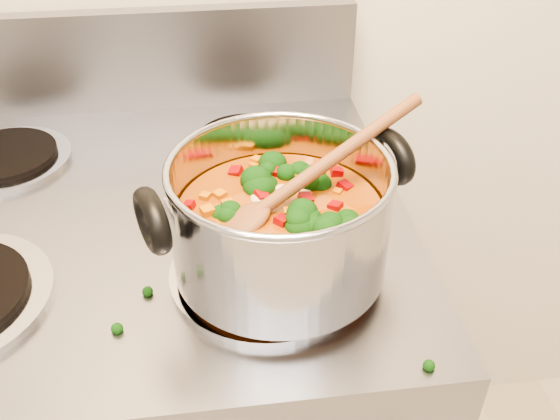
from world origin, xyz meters
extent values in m
cube|color=gray|center=(-0.03, 1.46, 1.00)|extent=(0.73, 0.03, 0.16)
cylinder|color=#A5A5AD|center=(0.14, 1.02, 0.92)|extent=(0.22, 0.22, 0.01)
cylinder|color=black|center=(0.14, 1.02, 0.93)|extent=(0.17, 0.17, 0.01)
cylinder|color=#A5A5AD|center=(-0.20, 1.30, 0.92)|extent=(0.18, 0.18, 0.01)
cylinder|color=black|center=(-0.20, 1.30, 0.93)|extent=(0.14, 0.14, 0.01)
cylinder|color=#A5A5AD|center=(0.14, 1.30, 0.92)|extent=(0.18, 0.18, 0.01)
cylinder|color=black|center=(0.14, 1.30, 0.93)|extent=(0.14, 0.14, 0.01)
cylinder|color=#A9A9B1|center=(0.15, 1.01, 1.00)|extent=(0.23, 0.23, 0.12)
torus|color=#A9A9B1|center=(0.15, 1.01, 1.06)|extent=(0.23, 0.23, 0.01)
cylinder|color=#8D340C|center=(0.15, 1.01, 0.98)|extent=(0.21, 0.21, 0.08)
torus|color=black|center=(0.03, 0.97, 1.04)|extent=(0.04, 0.08, 0.08)
torus|color=black|center=(0.28, 1.06, 1.04)|extent=(0.04, 0.08, 0.08)
ellipsoid|color=black|center=(0.14, 1.06, 1.01)|extent=(0.04, 0.04, 0.03)
ellipsoid|color=black|center=(0.13, 1.06, 1.01)|extent=(0.04, 0.04, 0.03)
ellipsoid|color=black|center=(0.13, 1.01, 1.01)|extent=(0.04, 0.04, 0.03)
ellipsoid|color=black|center=(0.21, 1.06, 1.01)|extent=(0.04, 0.04, 0.03)
ellipsoid|color=black|center=(0.13, 1.01, 1.01)|extent=(0.04, 0.04, 0.03)
ellipsoid|color=black|center=(0.18, 0.98, 1.01)|extent=(0.04, 0.04, 0.03)
ellipsoid|color=black|center=(0.10, 1.00, 1.01)|extent=(0.04, 0.04, 0.03)
ellipsoid|color=black|center=(0.15, 0.94, 1.01)|extent=(0.04, 0.04, 0.03)
ellipsoid|color=black|center=(0.21, 1.02, 1.01)|extent=(0.04, 0.04, 0.03)
ellipsoid|color=black|center=(0.18, 1.09, 1.01)|extent=(0.04, 0.04, 0.03)
ellipsoid|color=black|center=(0.13, 1.06, 1.01)|extent=(0.04, 0.04, 0.03)
ellipsoid|color=#8E0805|center=(0.11, 1.09, 1.01)|extent=(0.01, 0.01, 0.01)
ellipsoid|color=#8E0805|center=(0.17, 0.97, 1.01)|extent=(0.01, 0.01, 0.01)
ellipsoid|color=#8E0805|center=(0.21, 0.94, 1.01)|extent=(0.01, 0.01, 0.01)
ellipsoid|color=#8E0805|center=(0.21, 1.01, 1.01)|extent=(0.01, 0.01, 0.01)
ellipsoid|color=#8E0805|center=(0.07, 1.03, 1.01)|extent=(0.01, 0.01, 0.01)
ellipsoid|color=#8E0805|center=(0.16, 1.07, 1.01)|extent=(0.01, 0.01, 0.01)
ellipsoid|color=#8E0805|center=(0.10, 0.96, 1.01)|extent=(0.01, 0.01, 0.01)
ellipsoid|color=#8E0805|center=(0.18, 1.08, 1.01)|extent=(0.01, 0.01, 0.01)
ellipsoid|color=#8E0805|center=(0.18, 1.10, 1.01)|extent=(0.01, 0.01, 0.01)
ellipsoid|color=#8E0805|center=(0.17, 0.99, 1.01)|extent=(0.01, 0.01, 0.01)
ellipsoid|color=#8E0805|center=(0.15, 1.02, 1.01)|extent=(0.01, 0.01, 0.01)
ellipsoid|color=#8E0805|center=(0.16, 0.92, 1.01)|extent=(0.01, 0.01, 0.01)
ellipsoid|color=#8E0805|center=(0.22, 0.96, 1.01)|extent=(0.01, 0.01, 0.01)
ellipsoid|color=#8E0805|center=(0.19, 0.95, 1.01)|extent=(0.01, 0.01, 0.01)
ellipsoid|color=#A95B09|center=(0.16, 0.96, 1.01)|extent=(0.01, 0.01, 0.01)
ellipsoid|color=#A95B09|center=(0.21, 1.05, 1.01)|extent=(0.01, 0.01, 0.01)
ellipsoid|color=#A95B09|center=(0.12, 1.08, 1.01)|extent=(0.01, 0.01, 0.01)
ellipsoid|color=#A95B09|center=(0.14, 0.96, 1.01)|extent=(0.01, 0.01, 0.01)
ellipsoid|color=#A95B09|center=(0.22, 1.01, 1.01)|extent=(0.01, 0.01, 0.01)
ellipsoid|color=#A95B09|center=(0.09, 0.97, 1.01)|extent=(0.01, 0.01, 0.01)
ellipsoid|color=#A95B09|center=(0.20, 1.08, 1.01)|extent=(0.01, 0.01, 0.01)
ellipsoid|color=#A95B09|center=(0.11, 1.00, 1.01)|extent=(0.01, 0.01, 0.01)
ellipsoid|color=#A95B09|center=(0.19, 1.02, 1.01)|extent=(0.01, 0.01, 0.01)
ellipsoid|color=#A95B09|center=(0.23, 1.01, 1.01)|extent=(0.01, 0.01, 0.01)
ellipsoid|color=#A95B09|center=(0.17, 1.06, 1.01)|extent=(0.01, 0.01, 0.01)
ellipsoid|color=#A95B09|center=(0.21, 1.05, 1.01)|extent=(0.01, 0.01, 0.01)
ellipsoid|color=tan|center=(0.23, 1.07, 1.01)|extent=(0.02, 0.02, 0.01)
ellipsoid|color=tan|center=(0.15, 0.97, 1.01)|extent=(0.02, 0.02, 0.01)
ellipsoid|color=tan|center=(0.11, 0.99, 1.01)|extent=(0.02, 0.02, 0.01)
ellipsoid|color=tan|center=(0.22, 1.07, 1.01)|extent=(0.02, 0.02, 0.01)
ellipsoid|color=tan|center=(0.12, 1.02, 1.01)|extent=(0.02, 0.02, 0.01)
ellipsoid|color=brown|center=(0.11, 1.00, 1.01)|extent=(0.08, 0.07, 0.04)
cylinder|color=brown|center=(0.21, 1.04, 1.05)|extent=(0.21, 0.11, 0.09)
ellipsoid|color=black|center=(0.26, 1.16, 0.92)|extent=(0.01, 0.01, 0.01)
ellipsoid|color=black|center=(0.31, 0.98, 0.92)|extent=(0.01, 0.01, 0.01)
ellipsoid|color=black|center=(0.28, 0.95, 0.92)|extent=(0.01, 0.01, 0.01)
ellipsoid|color=black|center=(-0.05, 0.98, 0.92)|extent=(0.01, 0.01, 0.01)
camera|label=1|loc=(0.09, 0.50, 1.39)|focal=40.00mm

